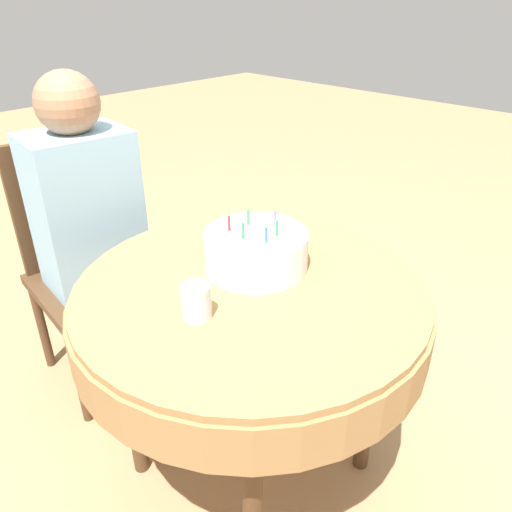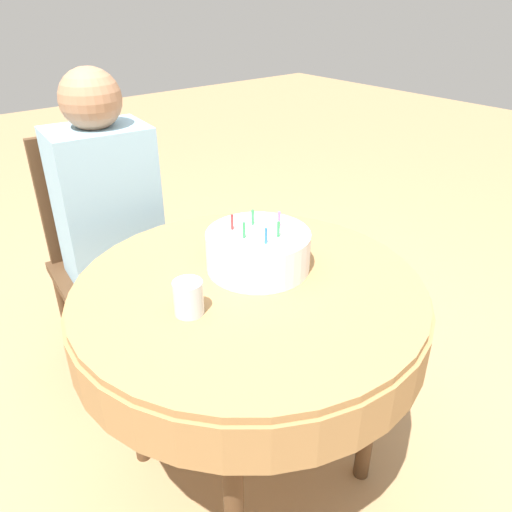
{
  "view_description": "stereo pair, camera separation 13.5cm",
  "coord_description": "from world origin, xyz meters",
  "px_view_note": "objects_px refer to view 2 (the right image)",
  "views": [
    {
      "loc": [
        -0.81,
        -0.81,
        1.44
      ],
      "look_at": [
        0.04,
        0.02,
        0.79
      ],
      "focal_mm": 35.0,
      "sensor_mm": 36.0,
      "label": 1
    },
    {
      "loc": [
        -0.72,
        -0.9,
        1.44
      ],
      "look_at": [
        0.04,
        0.02,
        0.79
      ],
      "focal_mm": 35.0,
      "sensor_mm": 36.0,
      "label": 2
    }
  ],
  "objects_px": {
    "chair": "(108,249)",
    "person": "(109,207)",
    "birthday_cake": "(258,250)",
    "drinking_glass": "(188,298)"
  },
  "relations": [
    {
      "from": "person",
      "to": "drinking_glass",
      "type": "height_order",
      "value": "person"
    },
    {
      "from": "person",
      "to": "drinking_glass",
      "type": "xyz_separation_m",
      "value": [
        -0.14,
        -0.75,
        0.05
      ]
    },
    {
      "from": "drinking_glass",
      "to": "chair",
      "type": "bearing_deg",
      "value": 80.15
    },
    {
      "from": "chair",
      "to": "person",
      "type": "xyz_separation_m",
      "value": [
        -0.01,
        -0.1,
        0.22
      ]
    },
    {
      "from": "birthday_cake",
      "to": "drinking_glass",
      "type": "distance_m",
      "value": 0.28
    },
    {
      "from": "chair",
      "to": "birthday_cake",
      "type": "bearing_deg",
      "value": -74.37
    },
    {
      "from": "chair",
      "to": "person",
      "type": "distance_m",
      "value": 0.24
    },
    {
      "from": "birthday_cake",
      "to": "chair",
      "type": "bearing_deg",
      "value": 99.0
    },
    {
      "from": "chair",
      "to": "person",
      "type": "height_order",
      "value": "person"
    },
    {
      "from": "chair",
      "to": "drinking_glass",
      "type": "distance_m",
      "value": 0.91
    }
  ]
}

